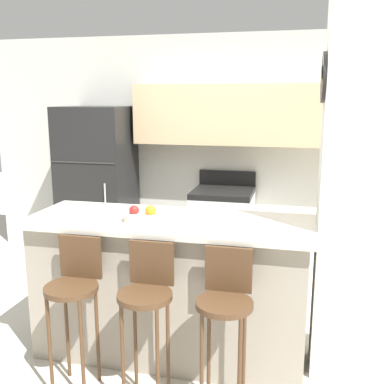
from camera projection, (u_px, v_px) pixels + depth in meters
The scene contains 10 objects.
ground_plane at pixel (171, 351), 3.37m from camera, with size 14.00×14.00×0.00m, color beige.
wall_back at pixel (231, 138), 4.94m from camera, with size 5.60×0.38×2.55m.
pillar_right at pixel (348, 190), 2.90m from camera, with size 0.38×0.32×2.55m.
counter_bar at pixel (170, 287), 3.27m from camera, with size 2.04×0.75×1.03m.
refrigerator at pixel (98, 186), 5.06m from camera, with size 0.75×0.69×1.78m.
stove_range at pixel (223, 230), 4.86m from camera, with size 0.63×0.64×1.07m.
bar_stool_left at pixel (74, 291), 2.85m from camera, with size 0.34×0.34×1.00m.
bar_stool_mid at pixel (147, 299), 2.74m from camera, with size 0.34×0.34×1.00m.
bar_stool_right at pixel (225, 307), 2.64m from camera, with size 0.34×0.34×1.00m.
fruit_bowl at pixel (142, 216), 3.12m from camera, with size 0.26×0.26×0.11m.
Camera 1 is at (0.85, -2.94, 1.87)m, focal length 42.00 mm.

